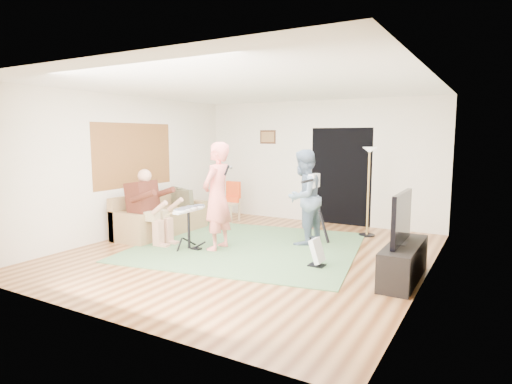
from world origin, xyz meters
TOP-DOWN VIEW (x-y plane):
  - floor at (0.00, 0.00)m, footprint 6.00×6.00m
  - walls at (0.00, 0.00)m, footprint 5.50×6.00m
  - ceiling at (0.00, 0.00)m, footprint 6.00×6.00m
  - window_blinds at (-2.74, 0.20)m, footprint 0.00×2.05m
  - doorway at (0.55, 2.99)m, footprint 2.10×0.00m
  - picture_frame at (-1.25, 2.99)m, footprint 0.42×0.03m
  - area_rug at (-0.21, 0.33)m, footprint 4.22×3.96m
  - sofa at (-2.29, 0.34)m, footprint 0.81×1.97m
  - drummer at (-1.87, -0.31)m, footprint 0.87×0.49m
  - drum_kit at (-1.00, -0.31)m, footprint 0.41×0.73m
  - singer at (-0.56, -0.08)m, footprint 0.47×0.69m
  - microphone at (-0.36, -0.08)m, footprint 0.06×0.06m
  - guitarist at (0.54, 1.01)m, footprint 0.74×0.90m
  - guitar_held at (0.74, 1.01)m, footprint 0.12×0.60m
  - guitar_spare at (1.28, -0.15)m, footprint 0.31×0.28m
  - torchiere_lamp at (1.37, 2.20)m, footprint 0.31×0.31m
  - dining_chair at (-1.72, 2.06)m, footprint 0.39×0.41m
  - tv_cabinet at (2.50, -0.13)m, footprint 0.40×1.40m
  - television at (2.45, -0.13)m, footprint 0.06×1.00m

SIDE VIEW (x-z plane):
  - floor at x=0.00m, z-range 0.00..0.00m
  - area_rug at x=-0.21m, z-range 0.00..0.02m
  - guitar_spare at x=1.28m, z-range -0.18..0.68m
  - tv_cabinet at x=2.50m, z-range 0.00..0.50m
  - sofa at x=-2.29m, z-range -0.13..0.66m
  - dining_chair at x=-1.72m, z-range -0.13..0.77m
  - drum_kit at x=-1.00m, z-range -0.05..0.70m
  - drummer at x=-1.87m, z-range -0.15..1.19m
  - guitarist at x=0.54m, z-range 0.00..1.69m
  - television at x=2.45m, z-range 0.51..1.19m
  - singer at x=-0.56m, z-range 0.00..1.83m
  - doorway at x=0.55m, z-range 0.00..2.10m
  - guitar_held at x=0.74m, z-range 1.02..1.28m
  - torchiere_lamp at x=1.37m, z-range 0.32..2.03m
  - walls at x=0.00m, z-range 0.00..2.70m
  - microphone at x=-0.36m, z-range 1.25..1.49m
  - window_blinds at x=-2.74m, z-range 0.53..2.58m
  - picture_frame at x=-1.25m, z-range 1.74..2.06m
  - ceiling at x=0.00m, z-range 2.70..2.70m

